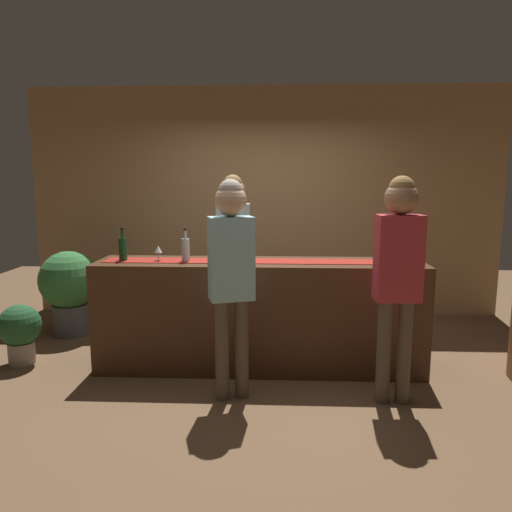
# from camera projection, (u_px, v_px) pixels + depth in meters

# --- Properties ---
(ground_plane) EXTENTS (10.00, 10.00, 0.00)m
(ground_plane) POSITION_uv_depth(u_px,v_px,m) (259.00, 367.00, 4.50)
(ground_plane) COLOR brown
(back_wall) EXTENTS (6.00, 0.12, 2.90)m
(back_wall) POSITION_uv_depth(u_px,v_px,m) (265.00, 203.00, 6.15)
(back_wall) COLOR tan
(back_wall) RESTS_ON ground
(bar_counter) EXTENTS (2.99, 0.60, 1.01)m
(bar_counter) POSITION_uv_depth(u_px,v_px,m) (259.00, 315.00, 4.42)
(bar_counter) COLOR #472B19
(bar_counter) RESTS_ON ground
(counter_runner_cloth) EXTENTS (2.84, 0.28, 0.01)m
(counter_runner_cloth) POSITION_uv_depth(u_px,v_px,m) (259.00, 261.00, 4.34)
(counter_runner_cloth) COLOR maroon
(counter_runner_cloth) RESTS_ON bar_counter
(wine_bottle_green) EXTENTS (0.07, 0.07, 0.30)m
(wine_bottle_green) POSITION_uv_depth(u_px,v_px,m) (123.00, 248.00, 4.36)
(wine_bottle_green) COLOR #194723
(wine_bottle_green) RESTS_ON bar_counter
(wine_bottle_clear) EXTENTS (0.07, 0.07, 0.30)m
(wine_bottle_clear) POSITION_uv_depth(u_px,v_px,m) (186.00, 249.00, 4.32)
(wine_bottle_clear) COLOR #B2C6C1
(wine_bottle_clear) RESTS_ON bar_counter
(wine_bottle_amber) EXTENTS (0.07, 0.07, 0.30)m
(wine_bottle_amber) POSITION_uv_depth(u_px,v_px,m) (399.00, 251.00, 4.23)
(wine_bottle_amber) COLOR brown
(wine_bottle_amber) RESTS_ON bar_counter
(wine_glass_near_customer) EXTENTS (0.07, 0.07, 0.14)m
(wine_glass_near_customer) POSITION_uv_depth(u_px,v_px,m) (158.00, 250.00, 4.35)
(wine_glass_near_customer) COLOR silver
(wine_glass_near_customer) RESTS_ON bar_counter
(wine_glass_mid_counter) EXTENTS (0.07, 0.07, 0.14)m
(wine_glass_mid_counter) POSITION_uv_depth(u_px,v_px,m) (247.00, 251.00, 4.28)
(wine_glass_mid_counter) COLOR silver
(wine_glass_mid_counter) RESTS_ON bar_counter
(bartender) EXTENTS (0.35, 0.25, 1.80)m
(bartender) POSITION_uv_depth(u_px,v_px,m) (233.00, 240.00, 4.91)
(bartender) COLOR #26262B
(bartender) RESTS_ON ground
(customer_sipping) EXTENTS (0.35, 0.25, 1.78)m
(customer_sipping) POSITION_uv_depth(u_px,v_px,m) (398.00, 264.00, 3.62)
(customer_sipping) COLOR brown
(customer_sipping) RESTS_ON ground
(customer_browsing) EXTENTS (0.38, 0.29, 1.76)m
(customer_browsing) POSITION_uv_depth(u_px,v_px,m) (231.00, 265.00, 3.70)
(customer_browsing) COLOR brown
(customer_browsing) RESTS_ON ground
(potted_plant_tall) EXTENTS (0.65, 0.65, 0.96)m
(potted_plant_tall) POSITION_uv_depth(u_px,v_px,m) (69.00, 287.00, 5.37)
(potted_plant_tall) COLOR #4C4C51
(potted_plant_tall) RESTS_ON ground
(potted_plant_small) EXTENTS (0.40, 0.40, 0.58)m
(potted_plant_small) POSITION_uv_depth(u_px,v_px,m) (20.00, 330.00, 4.53)
(potted_plant_small) COLOR #9E9389
(potted_plant_small) RESTS_ON ground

